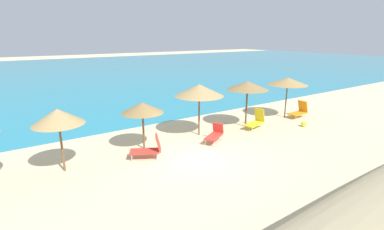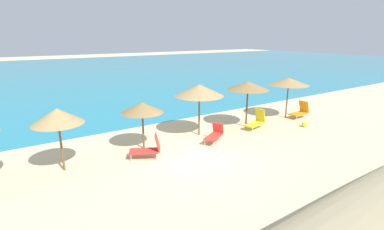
{
  "view_description": "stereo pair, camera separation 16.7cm",
  "coord_description": "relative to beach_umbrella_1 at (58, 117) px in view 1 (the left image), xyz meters",
  "views": [
    {
      "loc": [
        -6.87,
        -9.84,
        5.45
      ],
      "look_at": [
        1.49,
        2.58,
        1.27
      ],
      "focal_mm": 26.62,
      "sensor_mm": 36.0,
      "label": 1
    },
    {
      "loc": [
        -6.73,
        -9.94,
        5.45
      ],
      "look_at": [
        1.49,
        2.58,
        1.27
      ],
      "focal_mm": 26.62,
      "sensor_mm": 36.0,
      "label": 2
    }
  ],
  "objects": [
    {
      "name": "lounge_chair_1",
      "position": [
        10.85,
        -0.37,
        -1.91
      ],
      "size": [
        1.56,
        0.93,
        1.16
      ],
      "rotation": [
        0.0,
        0.0,
        1.8
      ],
      "color": "yellow",
      "rests_on": "ground_plane"
    },
    {
      "name": "ground_plane",
      "position": [
        5.24,
        -2.12,
        -2.35
      ],
      "size": [
        160.0,
        160.0,
        0.0
      ],
      "primitive_type": "plane",
      "color": "beige"
    },
    {
      "name": "lounge_chair_2",
      "position": [
        3.49,
        -0.84,
        -1.87
      ],
      "size": [
        1.54,
        1.22,
        1.14
      ],
      "rotation": [
        0.0,
        0.0,
        1.08
      ],
      "color": "red",
      "rests_on": "ground_plane"
    },
    {
      "name": "beach_umbrella_1",
      "position": [
        0.0,
        0.0,
        0.0
      ],
      "size": [
        2.03,
        2.03,
        2.68
      ],
      "color": "brown",
      "rests_on": "ground_plane"
    },
    {
      "name": "beach_ball",
      "position": [
        13.53,
        -1.86,
        -2.19
      ],
      "size": [
        0.33,
        0.33,
        0.33
      ],
      "primitive_type": "sphere",
      "color": "yellow",
      "rests_on": "ground_plane"
    },
    {
      "name": "beach_umbrella_5",
      "position": [
        14.29,
        0.19,
        0.15
      ],
      "size": [
        2.63,
        2.63,
        2.74
      ],
      "color": "brown",
      "rests_on": "ground_plane"
    },
    {
      "name": "sea_water",
      "position": [
        5.24,
        34.29,
        -2.35
      ],
      "size": [
        160.0,
        61.02,
        0.01
      ],
      "primitive_type": "cube",
      "color": "teal",
      "rests_on": "ground_plane"
    },
    {
      "name": "beach_umbrella_3",
      "position": [
        7.25,
        0.54,
        0.22
      ],
      "size": [
        2.69,
        2.69,
        2.9
      ],
      "color": "brown",
      "rests_on": "ground_plane"
    },
    {
      "name": "beach_umbrella_2",
      "position": [
        3.78,
        0.36,
        -0.24
      ],
      "size": [
        2.05,
        2.05,
        2.37
      ],
      "color": "brown",
      "rests_on": "ground_plane"
    },
    {
      "name": "lounge_chair_3",
      "position": [
        7.3,
        -0.86,
        -1.91
      ],
      "size": [
        1.44,
        1.16,
        0.96
      ],
      "rotation": [
        0.0,
        0.0,
        2.08
      ],
      "color": "red",
      "rests_on": "ground_plane"
    },
    {
      "name": "lounge_chair_0",
      "position": [
        15.07,
        -0.37,
        -1.9
      ],
      "size": [
        1.44,
        0.73,
        1.14
      ],
      "rotation": [
        0.0,
        0.0,
        1.61
      ],
      "color": "orange",
      "rests_on": "ground_plane"
    },
    {
      "name": "beach_umbrella_4",
      "position": [
        10.54,
        0.17,
        0.22
      ],
      "size": [
        2.51,
        2.51,
        2.83
      ],
      "color": "brown",
      "rests_on": "ground_plane"
    }
  ]
}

